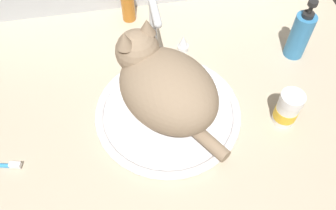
# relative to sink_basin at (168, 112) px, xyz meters

# --- Properties ---
(countertop) EXTENTS (1.21, 0.81, 0.03)m
(countertop) POSITION_rel_sink_basin_xyz_m (0.02, 0.04, -0.02)
(countertop) COLOR #B7A88E
(countertop) RESTS_ON ground
(sink_basin) EXTENTS (0.37, 0.37, 0.02)m
(sink_basin) POSITION_rel_sink_basin_xyz_m (0.00, 0.00, 0.00)
(sink_basin) COLOR white
(sink_basin) RESTS_ON countertop
(faucet) EXTENTS (0.20, 0.12, 0.20)m
(faucet) POSITION_rel_sink_basin_xyz_m (0.00, 0.21, 0.07)
(faucet) COLOR silver
(faucet) RESTS_ON countertop
(cat) EXTENTS (0.31, 0.34, 0.20)m
(cat) POSITION_rel_sink_basin_xyz_m (-0.01, 0.02, 0.10)
(cat) COLOR #8C755B
(cat) RESTS_ON sink_basin
(amber_bottle) EXTENTS (0.04, 0.04, 0.13)m
(amber_bottle) POSITION_rel_sink_basin_xyz_m (-0.05, 0.39, 0.05)
(amber_bottle) COLOR #B2661E
(amber_bottle) RESTS_ON countertop
(pill_bottle) EXTENTS (0.06, 0.06, 0.10)m
(pill_bottle) POSITION_rel_sink_basin_xyz_m (0.28, -0.07, 0.04)
(pill_bottle) COLOR white
(pill_bottle) RESTS_ON countertop
(soap_pump_bottle) EXTENTS (0.06, 0.06, 0.18)m
(soap_pump_bottle) POSITION_rel_sink_basin_xyz_m (0.40, 0.15, 0.06)
(soap_pump_bottle) COLOR teal
(soap_pump_bottle) RESTS_ON countertop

